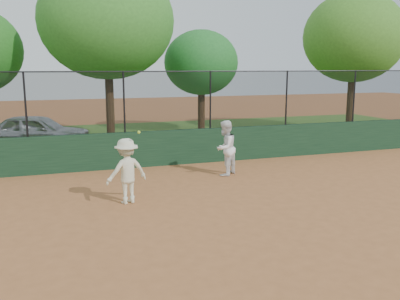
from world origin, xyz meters
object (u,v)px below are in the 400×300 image
object	(u,v)px
player_main	(127,171)
tree_3	(201,63)
parked_car	(37,132)
tree_4	(354,37)
player_second	(225,148)
tree_2	(107,21)

from	to	relation	value
player_main	tree_3	xyz separation A→B (m)	(5.80, 11.00, 2.72)
parked_car	tree_4	size ratio (longest dim) A/B	0.61
player_second	tree_4	xyz separation A→B (m)	(9.40, 6.27, 3.90)
tree_2	tree_3	xyz separation A→B (m)	(4.94, 2.14, -1.69)
tree_3	player_second	bearing A→B (deg)	-104.84
player_second	tree_2	world-z (taller)	tree_2
player_second	tree_3	world-z (taller)	tree_3
player_second	tree_2	size ratio (longest dim) A/B	0.22
tree_3	tree_4	distance (m)	7.64
parked_car	player_second	distance (m)	8.67
player_second	tree_2	bearing A→B (deg)	-109.35
player_second	tree_3	xyz separation A→B (m)	(2.41, 9.10, 2.68)
parked_car	player_main	distance (m)	8.82
parked_car	player_second	size ratio (longest dim) A/B	2.48
parked_car	tree_2	bearing A→B (deg)	-65.61
tree_4	player_second	bearing A→B (deg)	-146.29
player_second	player_main	distance (m)	3.88
parked_car	tree_2	distance (m)	5.43
tree_2	tree_4	bearing A→B (deg)	-3.30
player_main	tree_3	world-z (taller)	tree_3
tree_2	tree_3	world-z (taller)	tree_2
parked_car	tree_3	distance (m)	8.80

